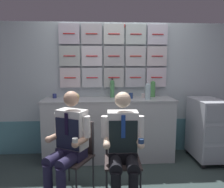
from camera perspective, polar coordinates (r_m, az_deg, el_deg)
galley_bulkhead at (r=3.70m, az=1.33°, el=1.91°), size 4.20×0.14×2.15m
galley_counter at (r=3.55m, az=-0.82°, el=-8.89°), size 2.02×0.53×0.96m
service_trolley at (r=3.75m, az=23.03°, el=-8.07°), size 0.40×0.65×0.96m
folding_chair_left at (r=2.77m, az=-9.10°, el=-13.55°), size 0.54×0.54×0.82m
crew_member_left at (r=2.60m, az=-11.22°, el=-11.60°), size 0.56×0.65×1.20m
folding_chair_right at (r=2.67m, az=2.56°, el=-14.33°), size 0.42×0.42×0.82m
crew_member_right at (r=2.46m, az=2.86°, el=-12.51°), size 0.48×0.59×1.20m
water_bottle_blue_cap at (r=3.40m, az=9.19°, el=0.77°), size 0.08×0.08×0.27m
water_bottle_tall at (r=3.67m, az=10.43°, el=1.36°), size 0.08×0.08×0.28m
water_bottle_clear at (r=3.57m, az=0.07°, el=1.46°), size 0.07×0.07×0.30m
paper_cup_tan at (r=3.63m, az=-14.49°, el=-0.41°), size 0.06×0.06×0.07m
coffee_cup_spare at (r=3.48m, az=4.86°, el=-0.38°), size 0.06×0.06×0.09m
espresso_cup_small at (r=3.57m, az=7.99°, el=-0.35°), size 0.06×0.06×0.07m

